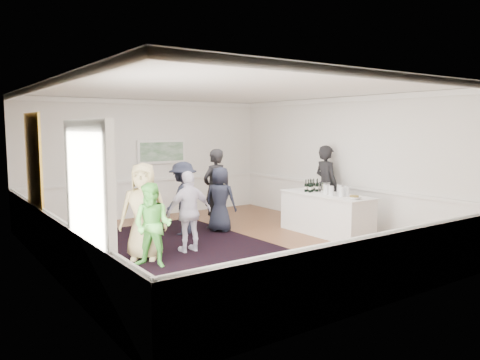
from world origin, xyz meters
TOP-DOWN VIEW (x-y plane):
  - floor at (0.00, 0.00)m, footprint 8.00×8.00m
  - ceiling at (0.00, 0.00)m, footprint 7.00×8.00m
  - wall_left at (-3.50, 0.00)m, footprint 0.02×8.00m
  - wall_right at (3.50, 0.00)m, footprint 0.02×8.00m
  - wall_back at (0.00, 4.00)m, footprint 7.00×0.02m
  - wall_front at (0.00, -4.00)m, footprint 7.00×0.02m
  - wainscoting at (0.00, 0.00)m, footprint 7.00×8.00m
  - mirror at (-3.45, 1.30)m, footprint 0.05×1.25m
  - doorway at (-3.45, -1.90)m, footprint 0.10×1.78m
  - landscape_painting at (0.40, 3.95)m, footprint 1.44×0.06m
  - area_rug at (-0.81, 0.84)m, footprint 3.28×4.25m
  - serving_table at (2.44, -0.41)m, footprint 0.88×2.31m
  - bartender at (3.20, 0.35)m, footprint 0.54×0.77m
  - guest_tan at (-1.85, 0.03)m, footprint 1.06×0.98m
  - guest_green at (-1.91, -0.51)m, footprint 0.91×0.92m
  - guest_lilac at (-0.90, 0.01)m, footprint 0.95×0.41m
  - guest_dark_a at (-0.29, 1.41)m, footprint 1.25×1.03m
  - guest_dark_b at (0.67, 1.60)m, footprint 0.80×0.63m
  - guest_navy at (0.58, 1.20)m, footprint 0.83×0.89m
  - wine_bottles at (2.45, 0.08)m, footprint 0.43×0.26m
  - juice_pitchers at (2.43, -0.74)m, footprint 0.39×0.56m
  - ice_bucket at (2.55, -0.24)m, footprint 0.26×0.26m
  - nut_bowl at (2.36, -1.30)m, footprint 0.29×0.29m

SIDE VIEW (x-z plane):
  - floor at x=0.00m, z-range 0.00..0.00m
  - area_rug at x=-0.81m, z-range 0.00..0.02m
  - serving_table at x=2.44m, z-range 0.00..0.94m
  - wainscoting at x=0.00m, z-range 0.00..1.00m
  - guest_green at x=-1.91m, z-range 0.00..1.50m
  - guest_navy at x=0.58m, z-range 0.00..1.54m
  - guest_lilac at x=-0.90m, z-range 0.00..1.61m
  - guest_dark_a at x=-0.29m, z-range 0.00..1.68m
  - guest_tan at x=-1.85m, z-range 0.00..1.82m
  - guest_dark_b at x=0.67m, z-range 0.00..1.94m
  - nut_bowl at x=2.36m, z-range 0.94..1.01m
  - bartender at x=3.20m, z-range 0.00..2.01m
  - ice_bucket at x=2.55m, z-range 0.93..1.17m
  - juice_pitchers at x=2.43m, z-range 0.94..1.18m
  - wine_bottles at x=2.45m, z-range 0.94..1.25m
  - doorway at x=-3.45m, z-range 0.14..2.70m
  - wall_left at x=-3.50m, z-range 0.00..3.20m
  - wall_right at x=3.50m, z-range 0.00..3.20m
  - wall_back at x=0.00m, z-range 0.00..3.20m
  - wall_front at x=0.00m, z-range 0.00..3.20m
  - landscape_painting at x=0.40m, z-range 1.45..2.11m
  - mirror at x=-3.45m, z-range 0.88..2.73m
  - ceiling at x=0.00m, z-range 3.19..3.21m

